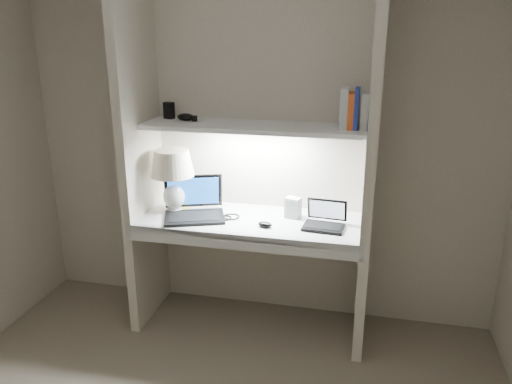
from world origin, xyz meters
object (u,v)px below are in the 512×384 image
(laptop_main, at_px, (194,207))
(speaker, at_px, (293,208))
(table_lamp, at_px, (173,170))
(laptop_netbook, at_px, (325,221))
(book_row, at_px, (360,110))

(laptop_main, distance_m, speaker, 0.64)
(table_lamp, bearing_deg, laptop_netbook, -3.00)
(book_row, bearing_deg, table_lamp, -176.28)
(table_lamp, height_order, speaker, table_lamp)
(laptop_netbook, distance_m, book_row, 0.70)
(table_lamp, height_order, laptop_netbook, table_lamp)
(laptop_main, xyz_separation_m, book_row, (1.02, 0.13, 0.65))
(laptop_netbook, bearing_deg, table_lamp, -177.79)
(table_lamp, xyz_separation_m, laptop_main, (0.16, -0.05, -0.23))
(laptop_netbook, bearing_deg, laptop_main, -175.02)
(laptop_main, distance_m, book_row, 1.21)
(table_lamp, relative_size, laptop_netbook, 1.58)
(book_row, bearing_deg, laptop_main, -172.95)
(table_lamp, height_order, laptop_main, table_lamp)
(table_lamp, distance_m, laptop_main, 0.28)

